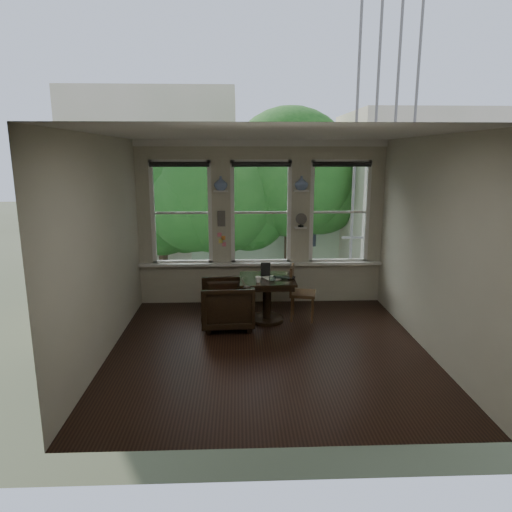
{
  "coord_description": "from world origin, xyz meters",
  "views": [
    {
      "loc": [
        -0.41,
        -6.09,
        2.74
      ],
      "look_at": [
        -0.14,
        0.9,
        1.18
      ],
      "focal_mm": 32.0,
      "sensor_mm": 36.0,
      "label": 1
    }
  ],
  "objects_px": {
    "table": "(267,300)",
    "side_chair_right": "(303,293)",
    "mug": "(258,280)",
    "armchair_left": "(227,304)",
    "laptop": "(284,279)"
  },
  "relations": [
    {
      "from": "armchair_left",
      "to": "side_chair_right",
      "type": "height_order",
      "value": "side_chair_right"
    },
    {
      "from": "table",
      "to": "side_chair_right",
      "type": "height_order",
      "value": "side_chair_right"
    },
    {
      "from": "table",
      "to": "laptop",
      "type": "relative_size",
      "value": 2.51
    },
    {
      "from": "table",
      "to": "side_chair_right",
      "type": "xyz_separation_m",
      "value": [
        0.61,
        0.07,
        0.09
      ]
    },
    {
      "from": "laptop",
      "to": "mug",
      "type": "height_order",
      "value": "mug"
    },
    {
      "from": "armchair_left",
      "to": "laptop",
      "type": "bearing_deg",
      "value": 94.74
    },
    {
      "from": "table",
      "to": "laptop",
      "type": "distance_m",
      "value": 0.48
    },
    {
      "from": "side_chair_right",
      "to": "laptop",
      "type": "relative_size",
      "value": 2.56
    },
    {
      "from": "table",
      "to": "mug",
      "type": "relative_size",
      "value": 8.96
    },
    {
      "from": "side_chair_right",
      "to": "laptop",
      "type": "height_order",
      "value": "side_chair_right"
    },
    {
      "from": "table",
      "to": "armchair_left",
      "type": "distance_m",
      "value": 0.71
    },
    {
      "from": "armchair_left",
      "to": "laptop",
      "type": "distance_m",
      "value": 1.02
    },
    {
      "from": "table",
      "to": "mug",
      "type": "bearing_deg",
      "value": -120.95
    },
    {
      "from": "side_chair_right",
      "to": "armchair_left",
      "type": "bearing_deg",
      "value": 115.16
    },
    {
      "from": "side_chair_right",
      "to": "mug",
      "type": "relative_size",
      "value": 9.16
    }
  ]
}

